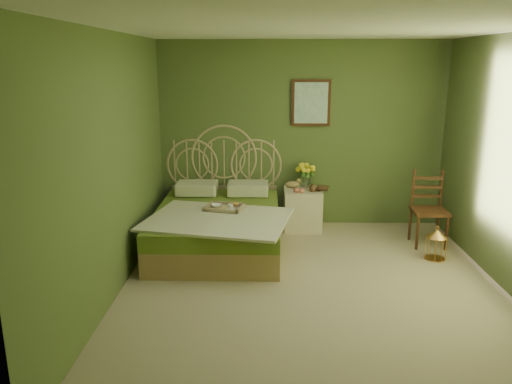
{
  "coord_description": "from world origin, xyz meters",
  "views": [
    {
      "loc": [
        -0.49,
        -4.78,
        2.31
      ],
      "look_at": [
        -0.61,
        1.0,
        0.79
      ],
      "focal_mm": 35.0,
      "sensor_mm": 36.0,
      "label": 1
    }
  ],
  "objects_px": {
    "birdcage": "(436,245)",
    "bed": "(218,223)",
    "nightstand": "(303,204)",
    "chair": "(428,204)"
  },
  "relations": [
    {
      "from": "chair",
      "to": "nightstand",
      "type": "bearing_deg",
      "value": 162.16
    },
    {
      "from": "birdcage",
      "to": "bed",
      "type": "bearing_deg",
      "value": 171.66
    },
    {
      "from": "bed",
      "to": "nightstand",
      "type": "bearing_deg",
      "value": 32.56
    },
    {
      "from": "nightstand",
      "to": "bed",
      "type": "bearing_deg",
      "value": -147.44
    },
    {
      "from": "bed",
      "to": "nightstand",
      "type": "height_order",
      "value": "bed"
    },
    {
      "from": "chair",
      "to": "bed",
      "type": "bearing_deg",
      "value": -174.91
    },
    {
      "from": "nightstand",
      "to": "birdcage",
      "type": "xyz_separation_m",
      "value": [
        1.52,
        -1.11,
        -0.17
      ]
    },
    {
      "from": "bed",
      "to": "nightstand",
      "type": "xyz_separation_m",
      "value": [
        1.13,
        0.72,
        0.04
      ]
    },
    {
      "from": "bed",
      "to": "nightstand",
      "type": "distance_m",
      "value": 1.34
    },
    {
      "from": "nightstand",
      "to": "chair",
      "type": "height_order",
      "value": "nightstand"
    }
  ]
}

